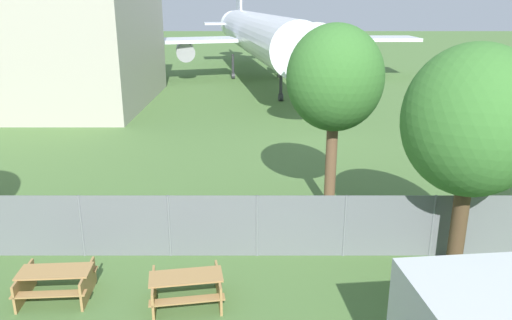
% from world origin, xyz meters
% --- Properties ---
extents(perimeter_fence, '(56.07, 0.07, 1.91)m').
position_xyz_m(perimeter_fence, '(0.00, 10.58, 0.95)').
color(perimeter_fence, slate).
rests_on(perimeter_fence, ground).
extents(airplane, '(31.13, 38.78, 11.68)m').
position_xyz_m(airplane, '(2.73, 44.24, 4.13)').
color(airplane, white).
rests_on(airplane, ground).
extents(picnic_bench_near_cabin, '(1.86, 1.52, 0.76)m').
position_xyz_m(picnic_bench_near_cabin, '(-2.52, 8.42, 0.47)').
color(picnic_bench_near_cabin, '#A37A47').
rests_on(picnic_bench_near_cabin, ground).
extents(picnic_bench_open_grass, '(1.99, 1.67, 0.76)m').
position_xyz_m(picnic_bench_open_grass, '(0.80, 8.17, 0.48)').
color(picnic_bench_open_grass, '#A37A47').
rests_on(picnic_bench_open_grass, ground).
extents(tree_left_of_cabin, '(3.64, 3.64, 6.24)m').
position_xyz_m(tree_left_of_cabin, '(8.11, 9.96, 4.21)').
color(tree_left_of_cabin, '#4C3823').
rests_on(tree_left_of_cabin, ground).
extents(tree_behind_benches, '(3.23, 3.23, 6.52)m').
position_xyz_m(tree_behind_benches, '(5.13, 13.92, 4.70)').
color(tree_behind_benches, brown).
rests_on(tree_behind_benches, ground).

